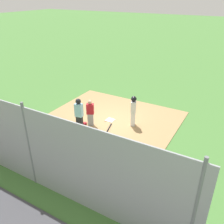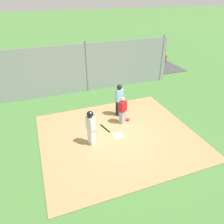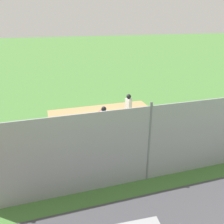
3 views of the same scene
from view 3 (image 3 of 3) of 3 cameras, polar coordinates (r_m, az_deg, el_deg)
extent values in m
plane|color=#477A38|center=(14.50, -0.82, -2.73)|extent=(140.00, 140.00, 0.00)
cube|color=#A88456|center=(14.49, -0.82, -2.67)|extent=(7.20, 6.40, 0.03)
cube|color=white|center=(14.48, -0.83, -2.58)|extent=(0.47, 0.47, 0.02)
cube|color=#9E9EA3|center=(13.32, -2.28, -3.32)|extent=(0.37, 0.33, 0.70)
cube|color=#B21923|center=(13.06, -2.32, -0.85)|extent=(0.46, 0.41, 0.55)
sphere|color=tan|center=(12.92, -2.35, 0.72)|extent=(0.22, 0.22, 0.22)
cube|color=black|center=(12.57, -1.95, -4.55)|extent=(0.34, 0.27, 0.86)
cube|color=#8CC1E0|center=(12.24, -2.00, -1.31)|extent=(0.42, 0.33, 0.68)
sphere|color=black|center=(12.06, -2.03, 0.76)|extent=(0.27, 0.27, 0.27)
cube|color=silver|center=(14.83, 4.02, -0.41)|extent=(0.31, 0.36, 0.78)
cube|color=silver|center=(14.57, 4.10, 2.14)|extent=(0.38, 0.45, 0.62)
sphere|color=tan|center=(14.43, 4.14, 3.75)|extent=(0.24, 0.24, 0.24)
sphere|color=black|center=(14.42, 4.15, 3.82)|extent=(0.29, 0.29, 0.29)
cylinder|color=black|center=(13.92, 1.62, -3.59)|extent=(0.27, 0.79, 0.06)
ellipsoid|color=#B21923|center=(13.30, -3.55, -4.78)|extent=(0.24, 0.20, 0.12)
sphere|color=white|center=(14.20, -1.20, -2.99)|extent=(0.07, 0.07, 0.07)
cube|color=#93999E|center=(9.10, 9.02, -7.95)|extent=(12.00, 0.05, 3.20)
cylinder|color=slate|center=(9.06, 9.05, -7.54)|extent=(0.10, 0.10, 3.35)
camera|label=1|loc=(9.90, 61.88, 13.28)|focal=38.48mm
camera|label=2|loc=(21.29, 1.81, 22.30)|focal=33.99mm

